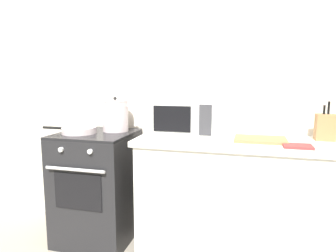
{
  "coord_description": "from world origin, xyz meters",
  "views": [
    {
      "loc": [
        0.87,
        -1.65,
        1.36
      ],
      "look_at": [
        0.27,
        0.6,
        1.0
      ],
      "focal_mm": 32.7,
      "sensor_mm": 36.0,
      "label": 1
    }
  ],
  "objects_px": {
    "oven_mitt": "(298,146)",
    "knife_block": "(325,127)",
    "stove": "(97,186)",
    "frying_pan": "(79,130)",
    "microwave": "(185,116)",
    "cutting_board": "(260,139)",
    "stock_pot": "(115,116)"
  },
  "relations": [
    {
      "from": "oven_mitt",
      "to": "knife_block",
      "type": "bearing_deg",
      "value": 53.89
    },
    {
      "from": "stove",
      "to": "oven_mitt",
      "type": "distance_m",
      "value": 1.61
    },
    {
      "from": "frying_pan",
      "to": "microwave",
      "type": "distance_m",
      "value": 0.88
    },
    {
      "from": "cutting_board",
      "to": "stove",
      "type": "bearing_deg",
      "value": -179.95
    },
    {
      "from": "stove",
      "to": "frying_pan",
      "type": "xyz_separation_m",
      "value": [
        -0.12,
        -0.06,
        0.48
      ]
    },
    {
      "from": "oven_mitt",
      "to": "frying_pan",
      "type": "bearing_deg",
      "value": 176.55
    },
    {
      "from": "cutting_board",
      "to": "frying_pan",
      "type": "bearing_deg",
      "value": -177.56
    },
    {
      "from": "frying_pan",
      "to": "cutting_board",
      "type": "height_order",
      "value": "frying_pan"
    },
    {
      "from": "frying_pan",
      "to": "oven_mitt",
      "type": "relative_size",
      "value": 2.64
    },
    {
      "from": "stove",
      "to": "stock_pot",
      "type": "distance_m",
      "value": 0.62
    },
    {
      "from": "frying_pan",
      "to": "knife_block",
      "type": "height_order",
      "value": "knife_block"
    },
    {
      "from": "stock_pot",
      "to": "cutting_board",
      "type": "distance_m",
      "value": 1.19
    },
    {
      "from": "stove",
      "to": "frying_pan",
      "type": "relative_size",
      "value": 1.93
    },
    {
      "from": "frying_pan",
      "to": "cutting_board",
      "type": "distance_m",
      "value": 1.43
    },
    {
      "from": "stove",
      "to": "knife_block",
      "type": "bearing_deg",
      "value": 4.61
    },
    {
      "from": "stove",
      "to": "oven_mitt",
      "type": "xyz_separation_m",
      "value": [
        1.53,
        -0.16,
        0.47
      ]
    },
    {
      "from": "frying_pan",
      "to": "knife_block",
      "type": "distance_m",
      "value": 1.88
    },
    {
      "from": "oven_mitt",
      "to": "stock_pot",
      "type": "bearing_deg",
      "value": 168.86
    },
    {
      "from": "stock_pot",
      "to": "oven_mitt",
      "type": "height_order",
      "value": "stock_pot"
    },
    {
      "from": "stock_pot",
      "to": "knife_block",
      "type": "relative_size",
      "value": 1.09
    },
    {
      "from": "knife_block",
      "to": "stock_pot",
      "type": "bearing_deg",
      "value": -179.16
    },
    {
      "from": "stove",
      "to": "oven_mitt",
      "type": "height_order",
      "value": "oven_mitt"
    },
    {
      "from": "microwave",
      "to": "stove",
      "type": "bearing_deg",
      "value": -173.87
    },
    {
      "from": "microwave",
      "to": "frying_pan",
      "type": "bearing_deg",
      "value": -170.81
    },
    {
      "from": "microwave",
      "to": "knife_block",
      "type": "relative_size",
      "value": 1.78
    },
    {
      "from": "cutting_board",
      "to": "oven_mitt",
      "type": "xyz_separation_m",
      "value": [
        0.23,
        -0.16,
        -0.0
      ]
    },
    {
      "from": "knife_block",
      "to": "frying_pan",
      "type": "bearing_deg",
      "value": -173.88
    },
    {
      "from": "cutting_board",
      "to": "knife_block",
      "type": "bearing_deg",
      "value": 17.4
    },
    {
      "from": "stove",
      "to": "stock_pot",
      "type": "height_order",
      "value": "stock_pot"
    },
    {
      "from": "stock_pot",
      "to": "microwave",
      "type": "xyz_separation_m",
      "value": [
        0.61,
        -0.04,
        0.02
      ]
    },
    {
      "from": "stock_pot",
      "to": "cutting_board",
      "type": "bearing_deg",
      "value": -5.65
    },
    {
      "from": "stock_pot",
      "to": "microwave",
      "type": "relative_size",
      "value": 0.61
    }
  ]
}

